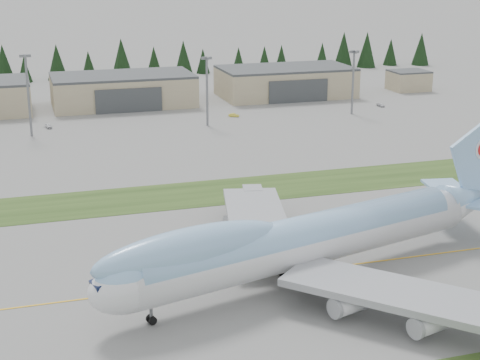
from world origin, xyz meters
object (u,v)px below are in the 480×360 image
object	(u,v)px
hangar_center	(123,90)
service_vehicle_b	(234,117)
hangar_right	(286,82)
boeing_747_freighter	(304,240)
service_vehicle_c	(381,107)
service_vehicle_a	(48,128)

from	to	relation	value
hangar_center	service_vehicle_b	size ratio (longest dim) A/B	14.24
hangar_right	service_vehicle_b	size ratio (longest dim) A/B	14.24
hangar_right	service_vehicle_b	bearing A→B (deg)	-133.97
boeing_747_freighter	hangar_right	xyz separation A→B (m)	(53.89, 153.52, -1.67)
hangar_right	service_vehicle_c	xyz separation A→B (m)	(24.46, -28.49, -5.39)
service_vehicle_b	service_vehicle_c	bearing A→B (deg)	-53.65
hangar_center	service_vehicle_b	distance (m)	43.52
service_vehicle_c	service_vehicle_a	bearing A→B (deg)	177.32
boeing_747_freighter	service_vehicle_a	distance (m)	128.85
hangar_center	service_vehicle_b	xyz separation A→B (m)	(31.22, -29.84, -5.39)
boeing_747_freighter	hangar_center	world-z (taller)	boeing_747_freighter
hangar_right	service_vehicle_a	distance (m)	91.89
boeing_747_freighter	service_vehicle_a	xyz separation A→B (m)	(-33.07, 124.34, -7.06)
hangar_right	service_vehicle_b	xyz separation A→B (m)	(-28.78, -29.84, -5.39)
hangar_right	hangar_center	bearing A→B (deg)	180.00
hangar_right	service_vehicle_c	world-z (taller)	hangar_right
service_vehicle_a	service_vehicle_c	size ratio (longest dim) A/B	1.07
hangar_center	service_vehicle_a	size ratio (longest dim) A/B	11.91
boeing_747_freighter	hangar_center	size ratio (longest dim) A/B	1.69
hangar_center	hangar_right	distance (m)	60.00
service_vehicle_a	hangar_center	bearing A→B (deg)	37.21
boeing_747_freighter	service_vehicle_b	bearing A→B (deg)	63.40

